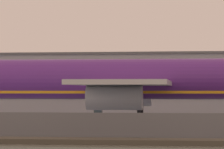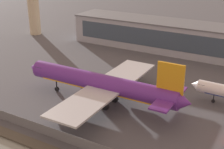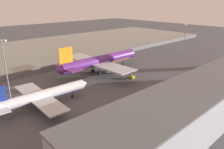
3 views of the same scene
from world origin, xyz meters
The scene contains 6 objects.
ground_plane centered at (0.00, 0.00, 0.00)m, with size 500.00×500.00×0.00m, color #4C4C51.
shoreline_seawall centered at (0.00, -20.50, 0.25)m, with size 320.00×3.00×0.50m.
perimeter_fence centered at (0.00, -16.00, 1.36)m, with size 280.00×0.10×2.72m.
cargo_jet_purple centered at (5.42, 5.28, 6.21)m, with size 53.22×45.08×16.26m.
baggage_tug centered at (-0.05, 22.44, 0.81)m, with size 1.66×3.23×1.80m.
terminal_building centered at (10.19, 63.42, 6.48)m, with size 101.79×17.25×12.94m.
Camera 1 is at (14.83, -80.39, 4.99)m, focal length 105.00 mm.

